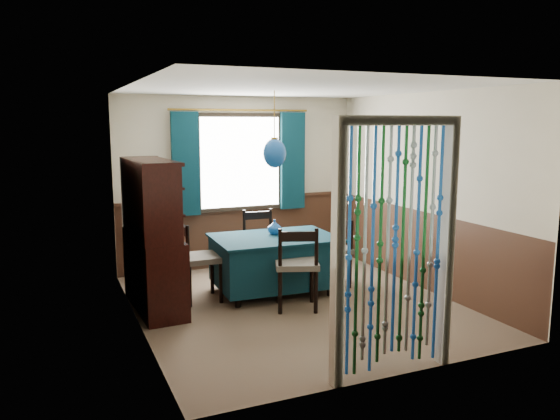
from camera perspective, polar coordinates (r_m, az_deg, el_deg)
name	(u,v)px	position (r m, az deg, el deg)	size (l,w,h in m)	color
floor	(296,304)	(6.54, 1.66, -9.83)	(4.00, 4.00, 0.00)	brown
ceiling	(297,88)	(6.19, 1.77, 12.61)	(4.00, 4.00, 0.00)	silver
wall_back	(239,182)	(8.09, -4.28, 2.90)	(3.60, 3.60, 0.00)	beige
wall_front	(400,231)	(4.54, 12.44, -2.19)	(3.60, 3.60, 0.00)	beige
wall_left	(136,209)	(5.73, -14.84, 0.05)	(4.00, 4.00, 0.00)	beige
wall_right	(424,192)	(7.19, 14.84, 1.84)	(4.00, 4.00, 0.00)	beige
wainscot_back	(240,232)	(8.19, -4.19, -2.33)	(3.60, 3.60, 0.00)	#3F2518
wainscot_front	(396,319)	(4.75, 12.01, -11.07)	(3.60, 3.60, 0.00)	#3F2518
wainscot_left	(140,281)	(5.89, -14.39, -7.16)	(4.00, 4.00, 0.00)	#3F2518
wainscot_right	(421,249)	(7.31, 14.51, -4.01)	(4.00, 4.00, 0.00)	#3F2518
window	(240,162)	(8.01, -4.19, 5.00)	(1.32, 0.12, 1.42)	black
doorway	(395,254)	(4.63, 11.92, -4.49)	(1.16, 0.12, 2.18)	silver
dining_table	(275,260)	(6.85, -0.57, -5.26)	(1.54, 1.10, 0.72)	#0A2A37
chair_near	(297,265)	(6.24, 1.77, -5.80)	(0.61, 0.60, 0.97)	black
chair_far	(261,243)	(7.48, -2.00, -3.44)	(0.49, 0.47, 0.94)	black
chair_left	(198,259)	(6.61, -8.55, -5.08)	(0.46, 0.49, 0.97)	black
chair_right	(335,250)	(7.21, 5.80, -4.15)	(0.48, 0.49, 0.89)	black
sideboard	(153,258)	(6.42, -13.13, -4.88)	(0.52, 1.33, 1.72)	black
pendant_lamp	(274,153)	(6.65, -0.59, 5.97)	(0.28, 0.28, 0.92)	olive
vase_table	(275,228)	(6.91, -0.58, -1.85)	(0.16, 0.16, 0.17)	#14478D
bowl_shelf	(162,209)	(6.00, -12.23, 0.07)	(0.20, 0.20, 0.05)	beige
vase_sideboard	(153,222)	(6.62, -13.16, -1.21)	(0.20, 0.20, 0.21)	beige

